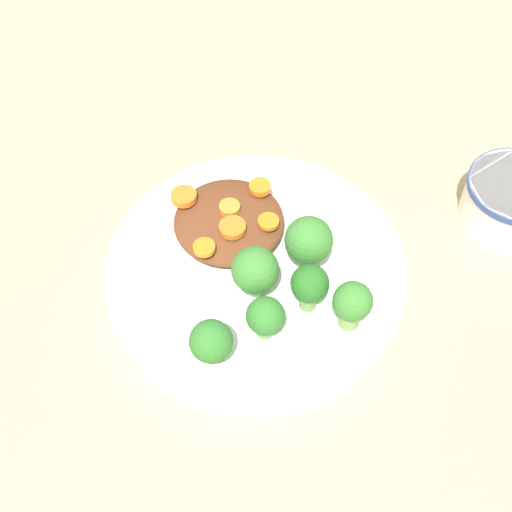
# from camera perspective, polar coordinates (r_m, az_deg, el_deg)

# --- Properties ---
(ground_plane) EXTENTS (4.00, 4.00, 0.00)m
(ground_plane) POSITION_cam_1_polar(r_m,az_deg,el_deg) (0.68, 0.00, -1.84)
(ground_plane) COLOR tan
(plate) EXTENTS (0.28, 0.28, 0.03)m
(plate) POSITION_cam_1_polar(r_m,az_deg,el_deg) (0.67, 0.00, -1.13)
(plate) COLOR white
(plate) RESTS_ON ground_plane
(stew_mound) EXTENTS (0.11, 0.11, 0.02)m
(stew_mound) POSITION_cam_1_polar(r_m,az_deg,el_deg) (0.68, -2.17, 2.77)
(stew_mound) COLOR brown
(stew_mound) RESTS_ON plate
(broccoli_floret_0) EXTENTS (0.04, 0.04, 0.06)m
(broccoli_floret_0) POSITION_cam_1_polar(r_m,az_deg,el_deg) (0.62, -0.06, -1.18)
(broccoli_floret_0) COLOR #7FA85B
(broccoli_floret_0) RESTS_ON plate
(broccoli_floret_1) EXTENTS (0.03, 0.03, 0.05)m
(broccoli_floret_1) POSITION_cam_1_polar(r_m,az_deg,el_deg) (0.62, 4.31, -2.35)
(broccoli_floret_1) COLOR #759E51
(broccoli_floret_1) RESTS_ON plate
(broccoli_floret_2) EXTENTS (0.03, 0.03, 0.04)m
(broccoli_floret_2) POSITION_cam_1_polar(r_m,az_deg,el_deg) (0.60, 0.75, -4.89)
(broccoli_floret_2) COLOR #759E51
(broccoli_floret_2) RESTS_ON plate
(broccoli_floret_3) EXTENTS (0.03, 0.03, 0.05)m
(broccoli_floret_3) POSITION_cam_1_polar(r_m,az_deg,el_deg) (0.61, 7.71, -3.79)
(broccoli_floret_3) COLOR #759E51
(broccoli_floret_3) RESTS_ON plate
(broccoli_floret_4) EXTENTS (0.04, 0.04, 0.05)m
(broccoli_floret_4) POSITION_cam_1_polar(r_m,az_deg,el_deg) (0.59, -3.61, -6.88)
(broccoli_floret_4) COLOR #7FA85B
(broccoli_floret_4) RESTS_ON plate
(broccoli_floret_5) EXTENTS (0.04, 0.04, 0.06)m
(broccoli_floret_5) POSITION_cam_1_polar(r_m,az_deg,el_deg) (0.64, 4.23, 1.18)
(broccoli_floret_5) COLOR #759E51
(broccoli_floret_5) RESTS_ON plate
(carrot_slice_0) EXTENTS (0.02, 0.02, 0.01)m
(carrot_slice_0) POSITION_cam_1_polar(r_m,az_deg,el_deg) (0.69, 0.31, 5.54)
(carrot_slice_0) COLOR orange
(carrot_slice_0) RESTS_ON stew_mound
(carrot_slice_1) EXTENTS (0.02, 0.02, 0.01)m
(carrot_slice_1) POSITION_cam_1_polar(r_m,az_deg,el_deg) (0.69, -5.79, 4.76)
(carrot_slice_1) COLOR orange
(carrot_slice_1) RESTS_ON stew_mound
(carrot_slice_2) EXTENTS (0.02, 0.02, 0.00)m
(carrot_slice_2) POSITION_cam_1_polar(r_m,az_deg,el_deg) (0.66, 1.00, 2.76)
(carrot_slice_2) COLOR orange
(carrot_slice_2) RESTS_ON stew_mound
(carrot_slice_3) EXTENTS (0.03, 0.03, 0.01)m
(carrot_slice_3) POSITION_cam_1_polar(r_m,az_deg,el_deg) (0.66, -1.89, 2.27)
(carrot_slice_3) COLOR orange
(carrot_slice_3) RESTS_ON stew_mound
(carrot_slice_4) EXTENTS (0.02, 0.02, 0.01)m
(carrot_slice_4) POSITION_cam_1_polar(r_m,az_deg,el_deg) (0.65, -4.16, 0.68)
(carrot_slice_4) COLOR orange
(carrot_slice_4) RESTS_ON stew_mound
(carrot_slice_5) EXTENTS (0.02, 0.02, 0.01)m
(carrot_slice_5) POSITION_cam_1_polar(r_m,az_deg,el_deg) (0.67, -2.13, 3.88)
(carrot_slice_5) COLOR orange
(carrot_slice_5) RESTS_ON stew_mound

